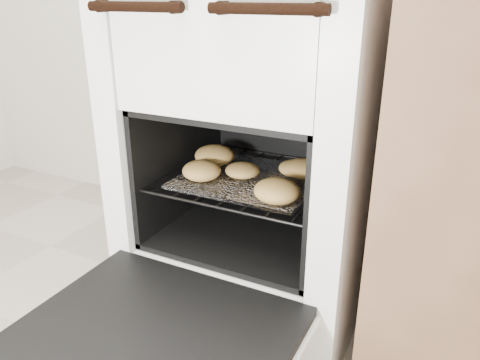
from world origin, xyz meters
name	(u,v)px	position (x,y,z in m)	size (l,w,h in m)	color
stove	(265,144)	(0.12, 1.16, 0.46)	(0.62, 0.69, 0.95)	white
oven_door	(157,335)	(0.12, 0.64, 0.21)	(0.56, 0.43, 0.04)	black
oven_rack	(254,178)	(0.12, 1.09, 0.39)	(0.45, 0.43, 0.01)	black
foil_sheet	(251,178)	(0.12, 1.07, 0.39)	(0.35, 0.31, 0.01)	silver
baked_rolls	(253,170)	(0.13, 1.06, 0.42)	(0.41, 0.32, 0.06)	tan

